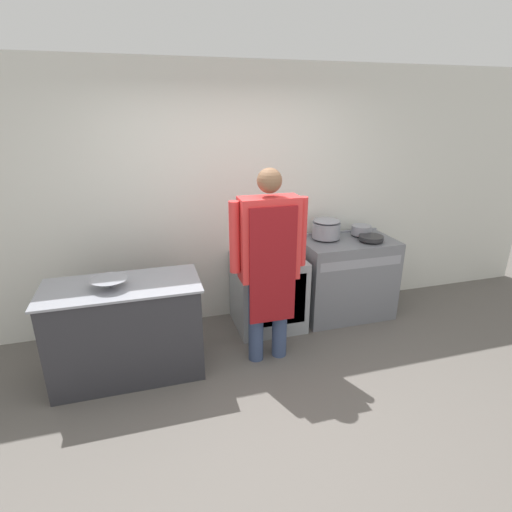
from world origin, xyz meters
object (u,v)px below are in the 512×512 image
(mixing_bowl, at_px, (110,283))
(stock_pot, at_px, (326,228))
(sauce_pot, at_px, (361,230))
(saute_pan, at_px, (371,238))
(person_cook, at_px, (269,256))
(fridge_unit, at_px, (268,292))
(stove, at_px, (346,278))

(mixing_bowl, relative_size, stock_pot, 1.00)
(sauce_pot, bearing_deg, saute_pan, -90.00)
(mixing_bowl, bearing_deg, person_cook, -3.62)
(person_cook, bearing_deg, mixing_bowl, 176.38)
(fridge_unit, height_order, person_cook, person_cook)
(saute_pan, height_order, sauce_pot, sauce_pot)
(fridge_unit, xyz_separation_m, mixing_bowl, (-1.53, -0.51, 0.51))
(stove, distance_m, sauce_pot, 0.57)
(stove, bearing_deg, sauce_pot, 27.63)
(stove, height_order, fridge_unit, stove)
(saute_pan, bearing_deg, stove, 152.88)
(person_cook, xyz_separation_m, stock_pot, (0.88, 0.70, -0.01))
(fridge_unit, height_order, stock_pot, stock_pot)
(fridge_unit, distance_m, saute_pan, 1.26)
(sauce_pot, bearing_deg, stock_pot, -180.00)
(fridge_unit, relative_size, saute_pan, 2.97)
(stove, height_order, sauce_pot, sauce_pot)
(stove, height_order, mixing_bowl, mixing_bowl)
(saute_pan, relative_size, sauce_pot, 1.21)
(stove, bearing_deg, mixing_bowl, -168.36)
(sauce_pot, bearing_deg, person_cook, -152.12)
(saute_pan, bearing_deg, person_cook, -159.76)
(fridge_unit, xyz_separation_m, person_cook, (-0.19, -0.60, 0.65))
(stove, xyz_separation_m, mixing_bowl, (-2.45, -0.51, 0.46))
(saute_pan, xyz_separation_m, sauce_pot, (0.00, 0.21, 0.03))
(fridge_unit, relative_size, person_cook, 0.44)
(saute_pan, distance_m, sauce_pot, 0.21)
(stove, height_order, person_cook, person_cook)
(stock_pot, relative_size, saute_pan, 1.14)
(stove, distance_m, fridge_unit, 0.93)
(mixing_bowl, xyz_separation_m, stock_pot, (2.22, 0.61, 0.12))
(mixing_bowl, xyz_separation_m, sauce_pot, (2.66, 0.61, 0.06))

